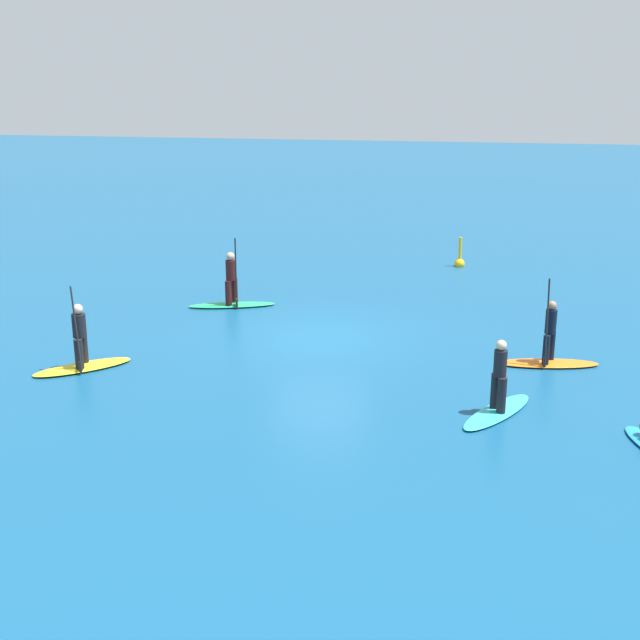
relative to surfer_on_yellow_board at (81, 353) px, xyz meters
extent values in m
plane|color=navy|center=(5.51, 3.61, -0.43)|extent=(120.00, 120.00, 0.00)
ellipsoid|color=yellow|center=(0.00, 0.01, -0.38)|extent=(2.39, 2.21, 0.11)
cylinder|color=black|center=(-0.04, 0.23, 0.05)|extent=(0.30, 0.30, 0.75)
cylinder|color=black|center=(0.04, -0.21, 0.05)|extent=(0.30, 0.30, 0.75)
cylinder|color=black|center=(0.00, 0.01, 0.73)|extent=(0.49, 0.49, 0.60)
sphere|color=beige|center=(0.00, 0.01, 1.16)|extent=(0.36, 0.36, 0.26)
cylinder|color=black|center=(0.06, -0.30, 0.74)|extent=(0.33, 0.37, 2.09)
cube|color=black|center=(0.06, -0.30, -0.26)|extent=(0.18, 0.19, 0.32)
ellipsoid|color=#33C6CC|center=(10.32, -1.17, -0.38)|extent=(1.94, 2.62, 0.10)
cylinder|color=black|center=(10.25, -1.04, 0.07)|extent=(0.28, 0.28, 0.81)
cylinder|color=black|center=(10.39, -1.29, 0.07)|extent=(0.28, 0.28, 0.81)
cylinder|color=black|center=(10.32, -1.17, 0.77)|extent=(0.40, 0.40, 0.59)
sphere|color=beige|center=(10.32, -1.17, 1.18)|extent=(0.32, 0.32, 0.23)
ellipsoid|color=orange|center=(11.68, 2.29, -0.38)|extent=(2.68, 1.07, 0.10)
cylinder|color=black|center=(11.76, 2.48, 0.05)|extent=(0.20, 0.20, 0.76)
cylinder|color=black|center=(11.60, 2.09, 0.05)|extent=(0.20, 0.20, 0.76)
cylinder|color=black|center=(11.68, 2.29, 0.74)|extent=(0.32, 0.32, 0.63)
sphere|color=#A37556|center=(11.68, 2.29, 1.17)|extent=(0.25, 0.25, 0.23)
cylinder|color=black|center=(11.57, 2.03, 0.79)|extent=(0.08, 0.28, 2.23)
cube|color=black|center=(11.57, 2.03, -0.27)|extent=(0.09, 0.21, 0.32)
ellipsoid|color=#23B266|center=(2.23, 6.21, -0.38)|extent=(2.80, 1.38, 0.11)
cylinder|color=#381414|center=(2.18, 6.02, 0.06)|extent=(0.26, 0.26, 0.77)
cylinder|color=#381414|center=(2.28, 6.39, 0.06)|extent=(0.26, 0.26, 0.77)
cylinder|color=#381414|center=(2.23, 6.21, 0.76)|extent=(0.40, 0.40, 0.63)
sphere|color=tan|center=(2.23, 6.21, 1.20)|extent=(0.32, 0.32, 0.26)
cylinder|color=black|center=(2.45, 6.00, 0.77)|extent=(0.13, 0.32, 2.18)
cube|color=black|center=(2.45, 6.00, -0.26)|extent=(0.12, 0.21, 0.32)
sphere|color=yellow|center=(9.28, 13.01, -0.33)|extent=(0.39, 0.39, 0.39)
cylinder|color=yellow|center=(9.28, 13.01, 0.13)|extent=(0.11, 0.11, 1.12)
camera|label=1|loc=(9.40, -19.32, 7.16)|focal=48.49mm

